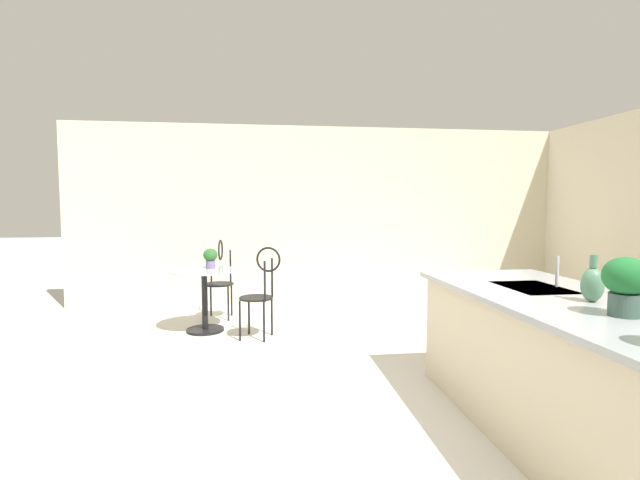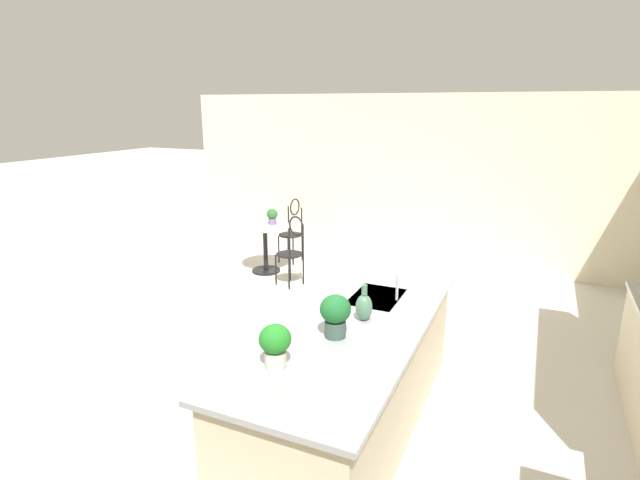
% 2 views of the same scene
% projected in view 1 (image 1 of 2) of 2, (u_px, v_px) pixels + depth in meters
% --- Properties ---
extents(ground_plane, '(40.00, 40.00, 0.00)m').
position_uv_depth(ground_plane, '(430.00, 437.00, 2.95)').
color(ground_plane, beige).
extents(wall_left_window, '(0.12, 7.80, 2.70)m').
position_uv_depth(wall_left_window, '(330.00, 215.00, 7.05)').
color(wall_left_window, beige).
rests_on(wall_left_window, ground).
extents(kitchen_island, '(2.80, 1.06, 0.92)m').
position_uv_depth(kitchen_island, '(585.00, 379.00, 2.73)').
color(kitchen_island, beige).
rests_on(kitchen_island, ground).
extents(bistro_table, '(0.80, 0.80, 0.74)m').
position_uv_depth(bistro_table, '(205.00, 294.00, 5.40)').
color(bistro_table, black).
rests_on(bistro_table, ground).
extents(chair_near_window, '(0.50, 0.41, 1.04)m').
position_uv_depth(chair_near_window, '(220.00, 275.00, 6.07)').
color(chair_near_window, black).
rests_on(chair_near_window, ground).
extents(chair_by_island, '(0.48, 0.52, 1.04)m').
position_uv_depth(chair_by_island, '(261.00, 288.00, 5.10)').
color(chair_by_island, black).
rests_on(chair_by_island, ground).
extents(sink_faucet, '(0.02, 0.02, 0.22)m').
position_uv_depth(sink_faucet, '(557.00, 271.00, 3.25)').
color(sink_faucet, '#B2B5BA').
rests_on(sink_faucet, kitchen_island).
extents(potted_plant_on_table, '(0.17, 0.17, 0.24)m').
position_uv_depth(potted_plant_on_table, '(210.00, 257.00, 5.50)').
color(potted_plant_on_table, '#7A669E').
rests_on(potted_plant_on_table, bistro_table).
extents(potted_plant_counter_near, '(0.22, 0.22, 0.31)m').
position_uv_depth(potted_plant_counter_near, '(625.00, 282.00, 2.38)').
color(potted_plant_counter_near, '#385147').
rests_on(potted_plant_counter_near, kitchen_island).
extents(vase_on_counter, '(0.13, 0.13, 0.29)m').
position_uv_depth(vase_on_counter, '(593.00, 284.00, 2.74)').
color(vase_on_counter, '#4C7A5B').
rests_on(vase_on_counter, kitchen_island).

